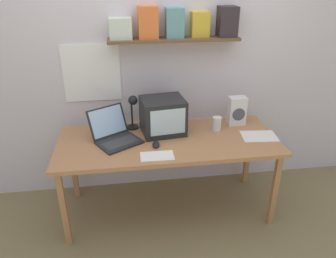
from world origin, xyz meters
name	(u,v)px	position (x,y,z in m)	size (l,w,h in m)	color
ground_plane	(168,208)	(0.00, 0.00, 0.00)	(12.00, 12.00, 0.00)	olive
back_wall	(161,58)	(0.00, 0.48, 1.31)	(5.60, 0.24, 2.60)	silver
corner_desk	(168,145)	(0.00, 0.00, 0.67)	(1.86, 0.76, 0.73)	#B5794D
crt_monitor	(163,116)	(-0.02, 0.15, 0.89)	(0.40, 0.35, 0.31)	#232326
laptop	(114,133)	(-0.45, 0.06, 0.79)	(0.47, 0.48, 0.26)	#232326
desk_lamp	(133,107)	(-0.28, 0.24, 0.94)	(0.11, 0.14, 0.33)	black
juice_glass	(217,124)	(0.46, 0.13, 0.79)	(0.08, 0.08, 0.12)	white
space_heater	(237,111)	(0.67, 0.22, 0.86)	(0.16, 0.11, 0.26)	white
computer_mouse	(156,144)	(-0.11, -0.10, 0.75)	(0.08, 0.11, 0.03)	black
open_notebook	(259,136)	(0.79, -0.05, 0.73)	(0.32, 0.24, 0.00)	white
printed_handout	(157,156)	(-0.12, -0.26, 0.73)	(0.26, 0.15, 0.00)	white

